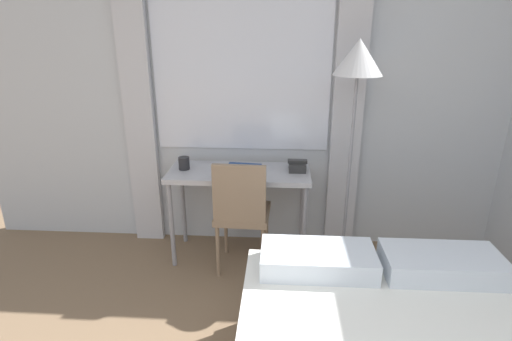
# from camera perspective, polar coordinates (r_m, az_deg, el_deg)

# --- Properties ---
(wall_back_with_window) EXTENTS (4.88, 0.13, 2.70)m
(wall_back_with_window) POSITION_cam_1_polar(r_m,az_deg,el_deg) (3.26, 0.74, 11.80)
(wall_back_with_window) COLOR silver
(wall_back_with_window) RESTS_ON ground_plane
(desk) EXTENTS (1.10, 0.46, 0.75)m
(desk) POSITION_cam_1_polar(r_m,az_deg,el_deg) (3.14, -2.42, -1.36)
(desk) COLOR #B2B2B7
(desk) RESTS_ON ground_plane
(desk_chair) EXTENTS (0.42, 0.42, 0.91)m
(desk_chair) POSITION_cam_1_polar(r_m,az_deg,el_deg) (3.00, -2.07, -5.58)
(desk_chair) COLOR #8C7259
(desk_chair) RESTS_ON ground_plane
(standing_lamp) EXTENTS (0.34, 0.34, 1.74)m
(standing_lamp) POSITION_cam_1_polar(r_m,az_deg,el_deg) (2.84, 14.20, 12.35)
(standing_lamp) COLOR #4C4C51
(standing_lamp) RESTS_ON ground_plane
(telephone) EXTENTS (0.15, 0.15, 0.09)m
(telephone) POSITION_cam_1_polar(r_m,az_deg,el_deg) (3.13, 5.92, 0.66)
(telephone) COLOR #2D2D2D
(telephone) RESTS_ON desk
(book) EXTENTS (0.28, 0.23, 0.02)m
(book) POSITION_cam_1_polar(r_m,az_deg,el_deg) (3.14, -1.86, 0.34)
(book) COLOR navy
(book) RESTS_ON desk
(mug) EXTENTS (0.09, 0.09, 0.10)m
(mug) POSITION_cam_1_polar(r_m,az_deg,el_deg) (3.18, -10.25, 1.03)
(mug) COLOR #262628
(mug) RESTS_ON desk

